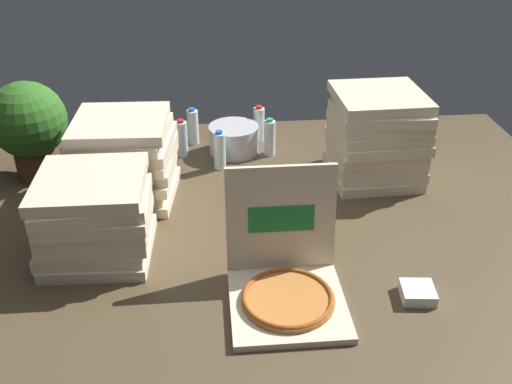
{
  "coord_description": "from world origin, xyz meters",
  "views": [
    {
      "loc": [
        -0.17,
        -2.09,
        1.42
      ],
      "look_at": [
        0.03,
        0.1,
        0.14
      ],
      "focal_mm": 40.48,
      "sensor_mm": 36.0,
      "label": 1
    }
  ],
  "objects_px": {
    "water_bottle_4": "(193,127)",
    "potted_plant": "(29,124)",
    "ice_bucket": "(234,139)",
    "water_bottle_1": "(182,139)",
    "pizza_stack_right_mid": "(95,216)",
    "pizza_stack_left_far": "(377,136)",
    "water_bottle_3": "(259,124)",
    "open_pizza_box": "(286,275)",
    "napkin_pile": "(418,293)",
    "pizza_stack_center_far": "(126,158)",
    "water_bottle_0": "(270,138)",
    "water_bottle_2": "(220,150)"
  },
  "relations": [
    {
      "from": "water_bottle_4",
      "to": "potted_plant",
      "type": "relative_size",
      "value": 0.42
    },
    {
      "from": "potted_plant",
      "to": "napkin_pile",
      "type": "height_order",
      "value": "potted_plant"
    },
    {
      "from": "open_pizza_box",
      "to": "water_bottle_3",
      "type": "height_order",
      "value": "open_pizza_box"
    },
    {
      "from": "ice_bucket",
      "to": "water_bottle_1",
      "type": "relative_size",
      "value": 1.3
    },
    {
      "from": "water_bottle_0",
      "to": "water_bottle_3",
      "type": "height_order",
      "value": "same"
    },
    {
      "from": "open_pizza_box",
      "to": "water_bottle_0",
      "type": "height_order",
      "value": "open_pizza_box"
    },
    {
      "from": "water_bottle_0",
      "to": "water_bottle_3",
      "type": "relative_size",
      "value": 1.0
    },
    {
      "from": "open_pizza_box",
      "to": "pizza_stack_right_mid",
      "type": "xyz_separation_m",
      "value": [
        -0.73,
        0.34,
        0.08
      ]
    },
    {
      "from": "open_pizza_box",
      "to": "water_bottle_3",
      "type": "bearing_deg",
      "value": 88.83
    },
    {
      "from": "pizza_stack_left_far",
      "to": "pizza_stack_right_mid",
      "type": "bearing_deg",
      "value": -157.24
    },
    {
      "from": "open_pizza_box",
      "to": "pizza_stack_center_far",
      "type": "distance_m",
      "value": 1.04
    },
    {
      "from": "pizza_stack_left_far",
      "to": "water_bottle_1",
      "type": "distance_m",
      "value": 1.04
    },
    {
      "from": "pizza_stack_right_mid",
      "to": "potted_plant",
      "type": "distance_m",
      "value": 0.82
    },
    {
      "from": "pizza_stack_left_far",
      "to": "pizza_stack_right_mid",
      "type": "relative_size",
      "value": 1.02
    },
    {
      "from": "pizza_stack_left_far",
      "to": "water_bottle_0",
      "type": "height_order",
      "value": "pizza_stack_left_far"
    },
    {
      "from": "water_bottle_1",
      "to": "water_bottle_4",
      "type": "bearing_deg",
      "value": 69.45
    },
    {
      "from": "potted_plant",
      "to": "napkin_pile",
      "type": "bearing_deg",
      "value": -34.06
    },
    {
      "from": "ice_bucket",
      "to": "water_bottle_4",
      "type": "xyz_separation_m",
      "value": [
        -0.22,
        0.13,
        0.02
      ]
    },
    {
      "from": "water_bottle_1",
      "to": "napkin_pile",
      "type": "height_order",
      "value": "water_bottle_1"
    },
    {
      "from": "pizza_stack_left_far",
      "to": "water_bottle_3",
      "type": "distance_m",
      "value": 0.74
    },
    {
      "from": "ice_bucket",
      "to": "water_bottle_1",
      "type": "bearing_deg",
      "value": -175.15
    },
    {
      "from": "water_bottle_0",
      "to": "water_bottle_1",
      "type": "xyz_separation_m",
      "value": [
        -0.47,
        0.03,
        0.0
      ]
    },
    {
      "from": "water_bottle_3",
      "to": "water_bottle_4",
      "type": "distance_m",
      "value": 0.38
    },
    {
      "from": "ice_bucket",
      "to": "water_bottle_1",
      "type": "distance_m",
      "value": 0.28
    },
    {
      "from": "water_bottle_3",
      "to": "potted_plant",
      "type": "xyz_separation_m",
      "value": [
        -1.17,
        -0.33,
        0.19
      ]
    },
    {
      "from": "water_bottle_3",
      "to": "water_bottle_1",
      "type": "bearing_deg",
      "value": -159.95
    },
    {
      "from": "open_pizza_box",
      "to": "pizza_stack_right_mid",
      "type": "relative_size",
      "value": 1.08
    },
    {
      "from": "ice_bucket",
      "to": "water_bottle_2",
      "type": "height_order",
      "value": "water_bottle_2"
    },
    {
      "from": "open_pizza_box",
      "to": "water_bottle_2",
      "type": "height_order",
      "value": "open_pizza_box"
    },
    {
      "from": "open_pizza_box",
      "to": "water_bottle_2",
      "type": "bearing_deg",
      "value": 101.24
    },
    {
      "from": "pizza_stack_center_far",
      "to": "pizza_stack_left_far",
      "type": "bearing_deg",
      "value": 3.95
    },
    {
      "from": "pizza_stack_right_mid",
      "to": "pizza_stack_left_far",
      "type": "bearing_deg",
      "value": 22.76
    },
    {
      "from": "open_pizza_box",
      "to": "water_bottle_4",
      "type": "height_order",
      "value": "open_pizza_box"
    },
    {
      "from": "water_bottle_1",
      "to": "water_bottle_0",
      "type": "bearing_deg",
      "value": -3.39
    },
    {
      "from": "pizza_stack_left_far",
      "to": "water_bottle_1",
      "type": "height_order",
      "value": "pizza_stack_left_far"
    },
    {
      "from": "water_bottle_2",
      "to": "napkin_pile",
      "type": "relative_size",
      "value": 1.73
    },
    {
      "from": "water_bottle_1",
      "to": "open_pizza_box",
      "type": "bearing_deg",
      "value": -71.39
    },
    {
      "from": "open_pizza_box",
      "to": "potted_plant",
      "type": "xyz_separation_m",
      "value": [
        -1.14,
        1.03,
        0.2
      ]
    },
    {
      "from": "ice_bucket",
      "to": "water_bottle_3",
      "type": "bearing_deg",
      "value": 41.52
    },
    {
      "from": "pizza_stack_right_mid",
      "to": "water_bottle_2",
      "type": "distance_m",
      "value": 0.88
    },
    {
      "from": "pizza_stack_right_mid",
      "to": "water_bottle_4",
      "type": "height_order",
      "value": "pizza_stack_right_mid"
    },
    {
      "from": "napkin_pile",
      "to": "water_bottle_3",
      "type": "bearing_deg",
      "value": 107.79
    },
    {
      "from": "water_bottle_2",
      "to": "potted_plant",
      "type": "relative_size",
      "value": 0.42
    },
    {
      "from": "ice_bucket",
      "to": "pizza_stack_center_far",
      "type": "bearing_deg",
      "value": -140.7
    },
    {
      "from": "pizza_stack_center_far",
      "to": "water_bottle_0",
      "type": "distance_m",
      "value": 0.82
    },
    {
      "from": "water_bottle_1",
      "to": "napkin_pile",
      "type": "distance_m",
      "value": 1.55
    },
    {
      "from": "potted_plant",
      "to": "pizza_stack_right_mid",
      "type": "bearing_deg",
      "value": -59.42
    },
    {
      "from": "pizza_stack_right_mid",
      "to": "water_bottle_4",
      "type": "bearing_deg",
      "value": 69.67
    },
    {
      "from": "pizza_stack_left_far",
      "to": "potted_plant",
      "type": "xyz_separation_m",
      "value": [
        -1.71,
        0.15,
        0.06
      ]
    },
    {
      "from": "pizza_stack_center_far",
      "to": "water_bottle_2",
      "type": "height_order",
      "value": "pizza_stack_center_far"
    }
  ]
}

